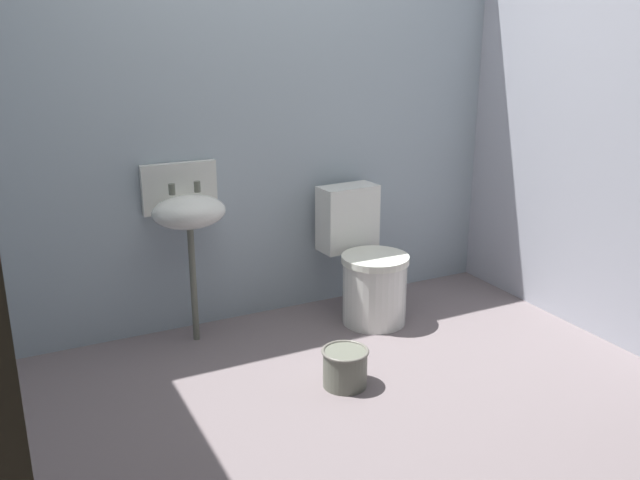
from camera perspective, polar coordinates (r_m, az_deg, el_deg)
The scene contains 6 objects.
ground_plane at distance 3.41m, azimuth 2.10°, elevation -13.20°, with size 3.59×2.57×0.08m, color slate.
wall_back at distance 4.00m, azimuth -5.65°, elevation 9.87°, with size 3.59×0.10×2.35m, color #9EAEB8.
wall_right at distance 4.10m, azimuth 22.47°, elevation 8.84°, with size 0.10×2.37×2.35m, color #A5A8B4.
toilet_near_wall at distance 4.08m, azimuth 3.92°, elevation -2.29°, with size 0.43×0.62×0.78m.
sink at distance 3.73m, azimuth -11.08°, elevation 2.49°, with size 0.42×0.35×0.99m.
bucket at distance 3.39m, azimuth 2.12°, elevation -10.61°, with size 0.23×0.23×0.19m.
Camera 1 is at (-1.43, -2.56, 1.70)m, focal length 38.04 mm.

